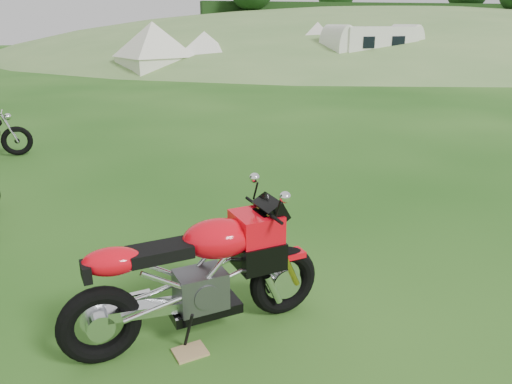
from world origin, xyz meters
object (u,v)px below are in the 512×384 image
object	(u,v)px
plywood_board	(190,352)
tent_left	(154,49)
sport_motorcycle	(197,266)
tent_mid	(205,51)
tent_right	(317,47)
caravan	(372,50)

from	to	relation	value
plywood_board	tent_left	distance (m)	23.50
sport_motorcycle	plywood_board	xyz separation A→B (m)	(-0.12, -0.25, -0.66)
tent_mid	tent_right	xyz separation A→B (m)	(6.28, -0.24, 0.15)
tent_mid	caravan	xyz separation A→B (m)	(8.31, -2.80, 0.06)
sport_motorcycle	tent_right	size ratio (longest dim) A/B	0.74
tent_right	tent_left	bearing A→B (deg)	-156.63
sport_motorcycle	tent_left	world-z (taller)	tent_left
plywood_board	tent_right	world-z (taller)	tent_right
sport_motorcycle	plywood_board	bearing A→B (deg)	-126.87
tent_right	caravan	world-z (taller)	tent_right
sport_motorcycle	tent_right	xyz separation A→B (m)	(10.25, 23.20, 0.64)
tent_left	caravan	world-z (taller)	tent_left
plywood_board	tent_mid	size ratio (longest dim) A/B	0.10
sport_motorcycle	plywood_board	size ratio (longest dim) A/B	8.29
tent_mid	caravan	size ratio (longest dim) A/B	0.52
sport_motorcycle	plywood_board	distance (m)	0.72
plywood_board	caravan	world-z (taller)	caravan
tent_mid	tent_right	world-z (taller)	tent_right
plywood_board	tent_mid	bearing A→B (deg)	80.20
tent_right	tent_mid	bearing A→B (deg)	-159.00
tent_mid	tent_right	bearing A→B (deg)	15.47
plywood_board	caravan	bearing A→B (deg)	59.30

